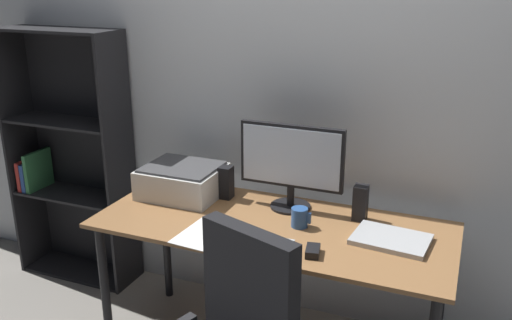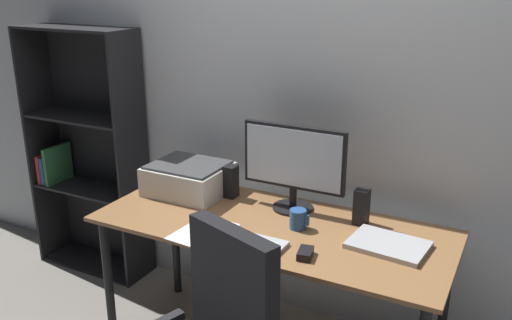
% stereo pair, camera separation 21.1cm
% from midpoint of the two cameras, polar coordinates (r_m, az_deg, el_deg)
% --- Properties ---
extents(back_wall, '(6.40, 0.10, 2.60)m').
position_cam_midpoint_polar(back_wall, '(2.84, 3.40, 7.84)').
color(back_wall, silver).
rests_on(back_wall, ground).
extents(desk, '(1.65, 0.70, 0.74)m').
position_cam_midpoint_polar(desk, '(2.59, -0.66, -8.30)').
color(desk, olive).
rests_on(desk, ground).
extents(monitor, '(0.52, 0.20, 0.42)m').
position_cam_midpoint_polar(monitor, '(2.64, 1.41, -0.17)').
color(monitor, black).
rests_on(monitor, desk).
extents(keyboard, '(0.29, 0.11, 0.02)m').
position_cam_midpoint_polar(keyboard, '(2.38, -2.24, -8.49)').
color(keyboard, '#B7BABC').
rests_on(keyboard, desk).
extents(mouse, '(0.07, 0.10, 0.03)m').
position_cam_midpoint_polar(mouse, '(2.29, 3.28, -9.50)').
color(mouse, black).
rests_on(mouse, desk).
extents(coffee_mug, '(0.09, 0.08, 0.09)m').
position_cam_midpoint_polar(coffee_mug, '(2.51, 2.16, -6.04)').
color(coffee_mug, '#285193').
rests_on(coffee_mug, desk).
extents(laptop, '(0.34, 0.26, 0.02)m').
position_cam_midpoint_polar(laptop, '(2.44, 11.47, -8.14)').
color(laptop, '#B7BABC').
rests_on(laptop, desk).
extents(speaker_left, '(0.06, 0.07, 0.17)m').
position_cam_midpoint_polar(speaker_left, '(2.82, -5.30, -2.37)').
color(speaker_left, black).
rests_on(speaker_left, desk).
extents(speaker_right, '(0.06, 0.07, 0.17)m').
position_cam_midpoint_polar(speaker_right, '(2.59, 8.53, -4.47)').
color(speaker_right, black).
rests_on(speaker_right, desk).
extents(printer, '(0.40, 0.34, 0.16)m').
position_cam_midpoint_polar(printer, '(2.89, -9.74, -2.15)').
color(printer, silver).
rests_on(printer, desk).
extents(paper_sheet, '(0.23, 0.31, 0.00)m').
position_cam_midpoint_polar(paper_sheet, '(2.48, -7.71, -7.64)').
color(paper_sheet, white).
rests_on(paper_sheet, desk).
extents(bookshelf, '(0.76, 0.28, 1.55)m').
position_cam_midpoint_polar(bookshelf, '(3.58, -20.29, 0.16)').
color(bookshelf, black).
rests_on(bookshelf, ground).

